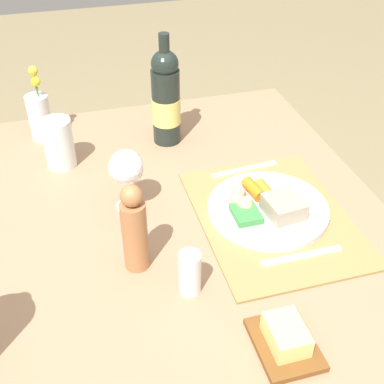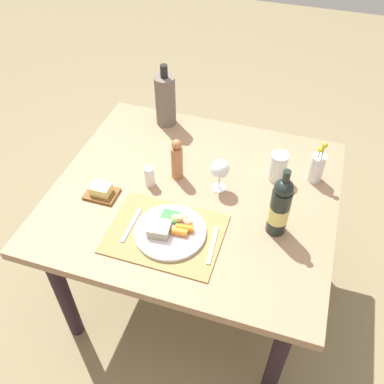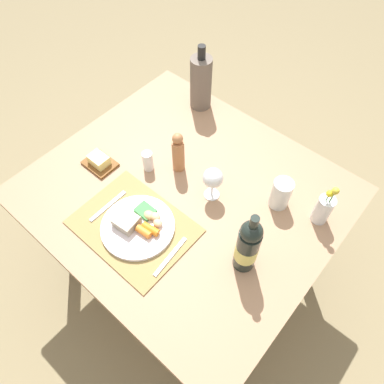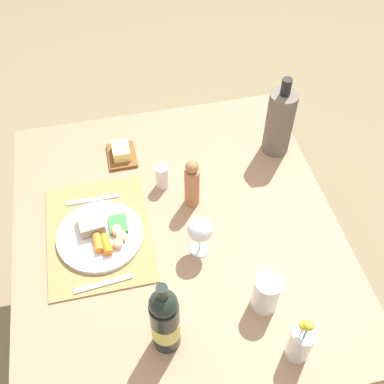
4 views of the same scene
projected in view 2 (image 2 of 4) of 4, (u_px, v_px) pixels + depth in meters
name	position (u px, v px, depth m)	size (l,w,h in m)	color
ground_plane	(194.00, 287.00, 2.25)	(8.00, 8.00, 0.00)	#857754
dining_table	(194.00, 207.00, 1.81)	(1.15, 1.03, 0.72)	#A07959
placemat	(165.00, 233.00, 1.59)	(0.43, 0.32, 0.01)	olive
dinner_plate	(170.00, 230.00, 1.58)	(0.27, 0.27, 0.05)	silver
fork	(131.00, 225.00, 1.61)	(0.01, 0.17, 0.01)	silver
knife	(213.00, 245.00, 1.54)	(0.01, 0.18, 0.01)	silver
pepper_mill	(177.00, 160.00, 1.75)	(0.05, 0.05, 0.19)	#AD7045
butter_dish	(101.00, 191.00, 1.72)	(0.13, 0.10, 0.05)	brown
water_tumbler	(278.00, 168.00, 1.77)	(0.07, 0.07, 0.13)	silver
flower_vase	(317.00, 167.00, 1.75)	(0.06, 0.06, 0.21)	silver
salt_shaker	(150.00, 176.00, 1.75)	(0.04, 0.04, 0.09)	white
cooler_bottle	(165.00, 100.00, 2.00)	(0.10, 0.10, 0.31)	#685D53
wine_bottle	(280.00, 207.00, 1.52)	(0.08, 0.08, 0.30)	#1E2823
wine_glass	(220.00, 169.00, 1.69)	(0.08, 0.08, 0.15)	white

